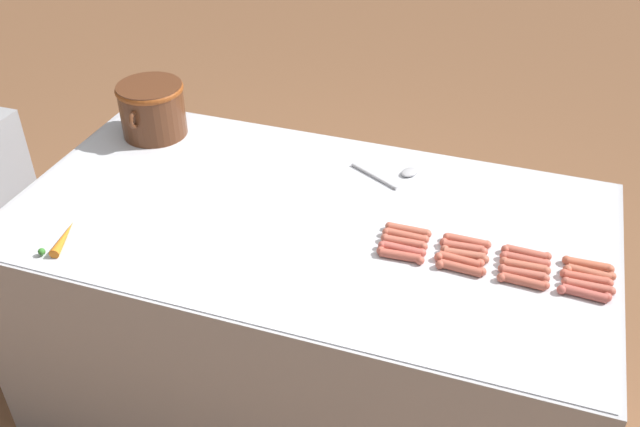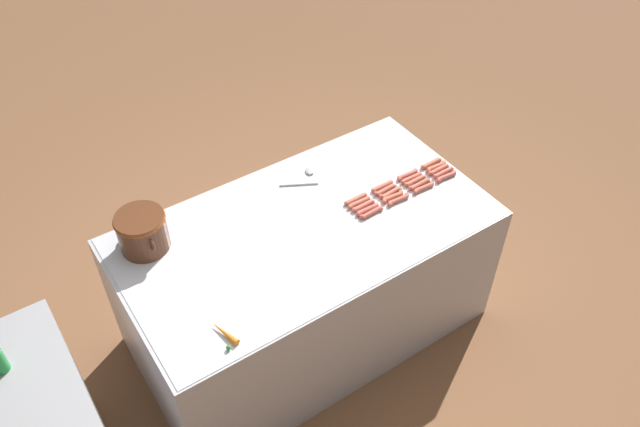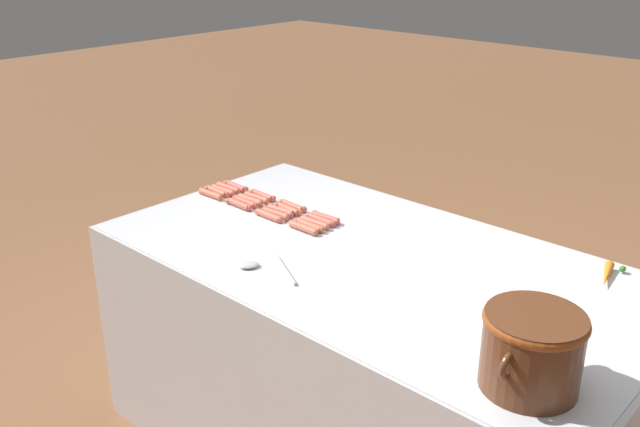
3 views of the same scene
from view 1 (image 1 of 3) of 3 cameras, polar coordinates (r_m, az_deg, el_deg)
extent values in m
plane|color=brown|center=(2.95, -0.85, -14.17)|extent=(20.00, 20.00, 0.00)
cube|color=#BCBCC1|center=(2.63, -0.93, -7.98)|extent=(1.08, 2.00, 0.88)
cube|color=silver|center=(2.35, -1.03, -0.17)|extent=(1.06, 1.96, 0.00)
cylinder|color=#C85C50|center=(2.16, 20.61, -6.08)|extent=(0.04, 0.13, 0.03)
sphere|color=#C85C50|center=(2.17, 22.23, -6.30)|extent=(0.03, 0.03, 0.03)
sphere|color=#C85C50|center=(2.15, 18.98, -5.85)|extent=(0.03, 0.03, 0.03)
cylinder|color=#C55D49|center=(2.15, 16.12, -5.30)|extent=(0.03, 0.13, 0.03)
sphere|color=#C55D49|center=(2.15, 17.76, -5.55)|extent=(0.03, 0.03, 0.03)
sphere|color=#C55D49|center=(2.14, 14.47, -5.04)|extent=(0.03, 0.03, 0.03)
cylinder|color=#C25D49|center=(2.15, 11.33, -4.35)|extent=(0.04, 0.13, 0.03)
sphere|color=#C25D49|center=(2.15, 12.97, -4.61)|extent=(0.03, 0.03, 0.03)
sphere|color=#C25D49|center=(2.15, 9.69, -4.10)|extent=(0.03, 0.03, 0.03)
cylinder|color=#C25A48|center=(2.17, 6.51, -3.40)|extent=(0.03, 0.13, 0.03)
sphere|color=#C25A48|center=(2.16, 8.10, -3.77)|extent=(0.03, 0.03, 0.03)
sphere|color=#C25A48|center=(2.18, 4.95, -3.02)|extent=(0.03, 0.03, 0.03)
cylinder|color=#C66351|center=(2.19, 20.91, -5.53)|extent=(0.03, 0.12, 0.03)
sphere|color=#C66351|center=(2.20, 22.50, -5.83)|extent=(0.03, 0.03, 0.03)
sphere|color=#C66351|center=(2.18, 19.30, -5.22)|extent=(0.03, 0.03, 0.03)
cylinder|color=#C46250|center=(2.18, 16.16, -4.69)|extent=(0.03, 0.13, 0.03)
sphere|color=#C46250|center=(2.18, 17.77, -5.04)|extent=(0.03, 0.03, 0.03)
sphere|color=#C46250|center=(2.18, 14.55, -4.34)|extent=(0.03, 0.03, 0.03)
cylinder|color=#CD624C|center=(2.18, 11.21, -3.72)|extent=(0.04, 0.13, 0.03)
sphere|color=#CD624C|center=(2.18, 12.84, -3.95)|extent=(0.03, 0.03, 0.03)
sphere|color=#CD624C|center=(2.18, 9.59, -3.48)|extent=(0.03, 0.03, 0.03)
cylinder|color=#CA5C50|center=(2.19, 6.65, -2.88)|extent=(0.03, 0.13, 0.03)
sphere|color=#CA5C50|center=(2.19, 8.25, -3.17)|extent=(0.03, 0.03, 0.03)
sphere|color=#CA5C50|center=(2.20, 5.07, -2.58)|extent=(0.03, 0.03, 0.03)
cylinder|color=#CD5F4B|center=(2.22, 20.76, -4.93)|extent=(0.03, 0.13, 0.03)
sphere|color=#CD5F4B|center=(2.22, 22.34, -5.24)|extent=(0.03, 0.03, 0.03)
sphere|color=#CD5F4B|center=(2.21, 19.18, -4.61)|extent=(0.03, 0.03, 0.03)
cylinder|color=#C8664E|center=(2.20, 16.26, -4.10)|extent=(0.03, 0.13, 0.03)
sphere|color=#C8664E|center=(2.21, 17.85, -4.44)|extent=(0.03, 0.03, 0.03)
sphere|color=#C8664E|center=(2.21, 14.68, -3.77)|extent=(0.03, 0.03, 0.03)
cylinder|color=#C2674F|center=(2.20, 11.63, -3.26)|extent=(0.04, 0.13, 0.03)
sphere|color=#C2674F|center=(2.20, 13.19, -3.65)|extent=(0.03, 0.03, 0.03)
sphere|color=#C2674F|center=(2.21, 10.07, -2.88)|extent=(0.03, 0.03, 0.03)
cylinder|color=#C66450|center=(2.22, 6.82, -2.32)|extent=(0.03, 0.13, 0.03)
sphere|color=#C66450|center=(2.21, 8.38, -2.66)|extent=(0.03, 0.03, 0.03)
sphere|color=#C66450|center=(2.23, 5.28, -1.98)|extent=(0.03, 0.03, 0.03)
cylinder|color=#C8674C|center=(2.24, 20.98, -4.51)|extent=(0.04, 0.13, 0.03)
sphere|color=#C8674C|center=(2.25, 22.53, -4.72)|extent=(0.03, 0.03, 0.03)
sphere|color=#C8674C|center=(2.23, 19.41, -4.29)|extent=(0.03, 0.03, 0.03)
cylinder|color=#C35C4C|center=(2.23, 16.27, -3.60)|extent=(0.03, 0.13, 0.03)
sphere|color=#C35C4C|center=(2.23, 17.85, -3.88)|extent=(0.03, 0.03, 0.03)
sphere|color=#C35C4C|center=(2.23, 14.69, -3.33)|extent=(0.03, 0.03, 0.03)
cylinder|color=#C5604D|center=(2.23, 11.54, -2.67)|extent=(0.04, 0.13, 0.03)
sphere|color=#C5604D|center=(2.23, 13.10, -3.03)|extent=(0.03, 0.03, 0.03)
sphere|color=#C5604D|center=(2.24, 10.00, -2.31)|extent=(0.03, 0.03, 0.03)
cylinder|color=#C7624C|center=(2.25, 6.94, -1.79)|extent=(0.03, 0.13, 0.03)
sphere|color=#C7624C|center=(2.24, 8.50, -2.08)|extent=(0.03, 0.03, 0.03)
sphere|color=#C7624C|center=(2.26, 5.40, -1.51)|extent=(0.03, 0.03, 0.03)
cylinder|color=#CC6548|center=(2.27, 20.88, -3.89)|extent=(0.03, 0.13, 0.03)
sphere|color=#CC6548|center=(2.28, 22.41, -4.19)|extent=(0.03, 0.03, 0.03)
sphere|color=#CC6548|center=(2.27, 19.34, -3.57)|extent=(0.03, 0.03, 0.03)
cylinder|color=#C1604C|center=(2.26, 16.35, -3.07)|extent=(0.03, 0.13, 0.03)
sphere|color=#C1604C|center=(2.26, 17.91, -3.32)|extent=(0.03, 0.03, 0.03)
sphere|color=#C1604C|center=(2.25, 14.79, -2.82)|extent=(0.03, 0.03, 0.03)
cylinder|color=#C9624D|center=(2.26, 11.81, -2.18)|extent=(0.03, 0.12, 0.03)
sphere|color=#C9624D|center=(2.26, 13.37, -2.47)|extent=(0.03, 0.03, 0.03)
sphere|color=#C9624D|center=(2.26, 10.26, -1.89)|extent=(0.03, 0.03, 0.03)
cylinder|color=#C0634C|center=(2.28, 7.16, -1.33)|extent=(0.03, 0.12, 0.03)
sphere|color=#C0634C|center=(2.27, 8.68, -1.63)|extent=(0.03, 0.03, 0.03)
sphere|color=#C0634C|center=(2.29, 5.64, -1.02)|extent=(0.03, 0.03, 0.03)
cylinder|color=#562D19|center=(2.85, -13.41, 8.18)|extent=(0.25, 0.25, 0.21)
torus|color=brown|center=(2.81, -13.66, 9.80)|extent=(0.26, 0.26, 0.03)
torus|color=#562D19|center=(2.75, -14.77, 7.39)|extent=(0.07, 0.02, 0.07)
torus|color=#562D19|center=(2.93, -12.25, 9.64)|extent=(0.07, 0.02, 0.07)
cylinder|color=#B7B7BC|center=(2.54, 4.39, 3.03)|extent=(0.12, 0.20, 0.01)
ellipsoid|color=#B7B7BC|center=(2.57, 7.25, 3.34)|extent=(0.09, 0.08, 0.02)
cone|color=orange|center=(2.36, -20.03, -1.85)|extent=(0.17, 0.08, 0.03)
sphere|color=#387F2D|center=(2.33, -21.61, -2.88)|extent=(0.02, 0.02, 0.02)
camera|label=2|loc=(2.21, -99.11, 28.97)|focal=36.05mm
camera|label=3|loc=(4.12, -12.42, 30.97)|focal=39.13mm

